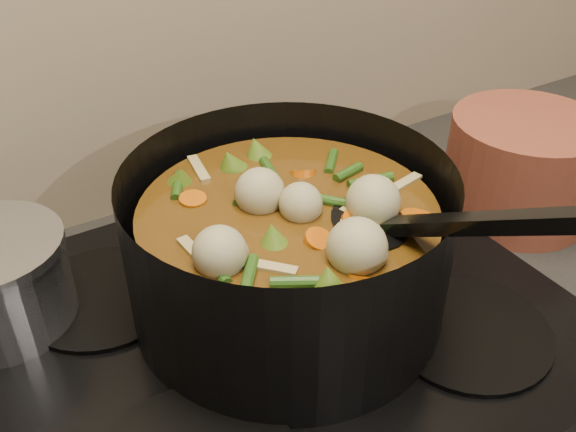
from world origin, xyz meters
TOP-DOWN VIEW (x-y plane):
  - stovetop at (0.00, 1.93)m, footprint 0.62×0.54m
  - stockpot at (0.02, 1.94)m, footprint 0.35×0.46m
  - terracotta_crock at (0.41, 1.96)m, footprint 0.25×0.25m

SIDE VIEW (x-z plane):
  - stovetop at x=0.00m, z-range 0.91..0.93m
  - terracotta_crock at x=0.41m, z-range 0.91..1.05m
  - stockpot at x=0.02m, z-range 0.88..1.14m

